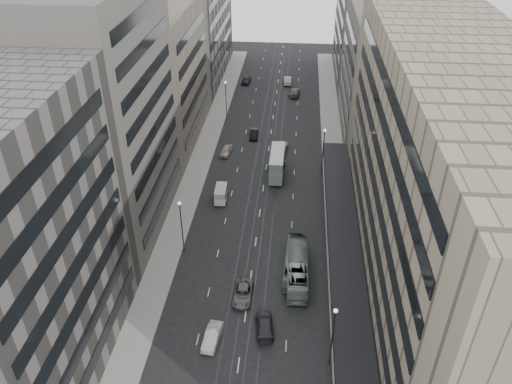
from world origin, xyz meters
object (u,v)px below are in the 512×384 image
(panel_van, at_px, (221,194))
(sedan_1, at_px, (212,337))
(sedan_2, at_px, (243,293))
(bus_near, at_px, (294,262))
(double_decker, at_px, (277,163))
(bus_far, at_px, (297,268))

(panel_van, bearing_deg, sedan_1, -85.60)
(sedan_1, distance_m, sedan_2, 7.50)
(bus_near, distance_m, sedan_1, 15.39)
(double_decker, height_order, sedan_1, double_decker)
(bus_near, height_order, panel_van, bus_near)
(bus_far, bearing_deg, sedan_2, 31.61)
(bus_far, bearing_deg, bus_near, -71.37)
(bus_near, xyz_separation_m, panel_van, (-11.90, 15.19, -0.02))
(double_decker, bearing_deg, sedan_2, -94.72)
(bus_near, relative_size, double_decker, 1.21)
(bus_near, height_order, sedan_2, bus_near)
(double_decker, relative_size, sedan_1, 1.87)
(bus_far, xyz_separation_m, sedan_2, (-6.61, -4.26, -0.84))
(double_decker, height_order, panel_van, double_decker)
(bus_far, distance_m, sedan_2, 7.91)
(double_decker, bearing_deg, bus_near, -81.21)
(bus_far, distance_m, double_decker, 25.38)
(bus_near, xyz_separation_m, bus_far, (0.49, -1.35, 0.17))
(bus_near, relative_size, bus_far, 0.89)
(bus_far, relative_size, sedan_1, 2.52)
(double_decker, xyz_separation_m, panel_van, (-8.40, -8.51, -1.05))
(double_decker, distance_m, sedan_1, 36.74)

